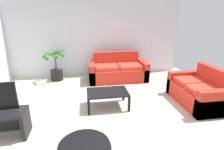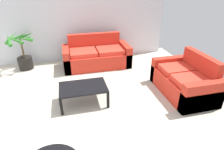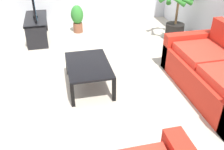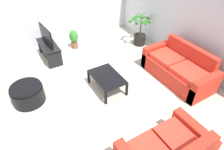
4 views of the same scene
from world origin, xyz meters
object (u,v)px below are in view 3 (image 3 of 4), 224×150
at_px(potted_palm, 176,19).
at_px(coffee_table, 88,67).
at_px(potted_plant_small, 77,18).
at_px(couch_main, 219,75).
at_px(tv_stand, 37,25).
at_px(tv, 34,4).

bearing_deg(potted_palm, coffee_table, -55.47).
height_order(coffee_table, potted_plant_small, potted_plant_small).
height_order(potted_palm, potted_plant_small, potted_palm).
xyz_separation_m(couch_main, coffee_table, (-0.59, -1.84, 0.05)).
distance_m(tv_stand, tv, 0.46).
bearing_deg(tv_stand, tv, 94.20).
relative_size(tv_stand, potted_plant_small, 1.74).
xyz_separation_m(couch_main, potted_plant_small, (-2.96, -1.74, 0.04)).
relative_size(tv, potted_plant_small, 1.41).
xyz_separation_m(tv_stand, tv, (-0.00, 0.00, 0.46)).
height_order(tv_stand, coffee_table, tv_stand).
relative_size(potted_palm, potted_plant_small, 1.68).
bearing_deg(tv_stand, couch_main, 44.32).
height_order(tv_stand, potted_palm, potted_palm).
bearing_deg(potted_plant_small, couch_main, 30.54).
distance_m(couch_main, potted_plant_small, 3.43).
relative_size(couch_main, potted_plant_small, 3.04).
distance_m(potted_palm, potted_plant_small, 2.22).
height_order(tv, potted_palm, potted_palm).
distance_m(tv_stand, potted_plant_small, 0.94).
bearing_deg(coffee_table, tv_stand, -159.15).
bearing_deg(potted_palm, couch_main, -7.61).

